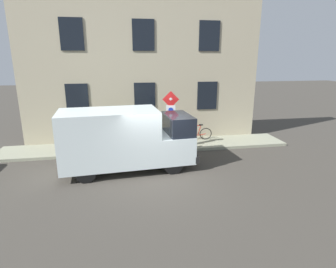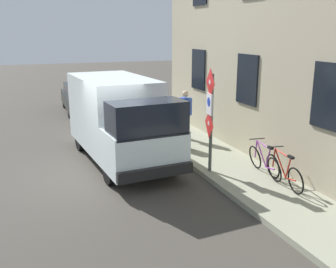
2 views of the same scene
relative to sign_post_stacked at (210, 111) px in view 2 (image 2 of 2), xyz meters
name	(u,v)px [view 2 (image 2 of 2)]	position (x,y,z in m)	size (l,w,h in m)	color
ground_plane	(101,176)	(-2.76, 1.06, -1.83)	(80.00, 80.00, 0.00)	#403C35
sidewalk_slab	(216,159)	(0.80, 1.06, -1.76)	(2.01, 14.38, 0.14)	gray
building_facade	(260,32)	(2.15, 1.06, 2.01)	(0.75, 12.38, 7.69)	#B5A98B
sign_post_stacked	(210,111)	(0.00, 0.00, 0.00)	(0.19, 0.55, 2.70)	#474C47
delivery_van	(119,118)	(-1.91, 2.22, -0.50)	(2.38, 5.46, 2.50)	white
parked_hatchback	(83,97)	(-1.75, 10.20, -1.10)	(1.85, 4.04, 1.38)	#212624
bicycle_red	(284,172)	(1.26, -1.63, -1.32)	(0.46, 1.71, 0.89)	black
bicycle_purple	(264,162)	(1.26, -0.81, -1.32)	(0.46, 1.72, 0.89)	black
pedestrian	(185,113)	(0.76, 3.33, -0.76)	(0.45, 0.47, 1.72)	#262B47
litter_bin	(181,135)	(0.15, 2.28, -1.24)	(0.44, 0.44, 0.90)	#2D5133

